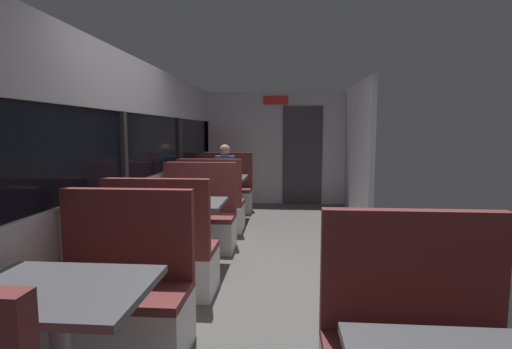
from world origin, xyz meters
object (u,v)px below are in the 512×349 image
at_px(bench_mid_window_facing_end, 163,259).
at_px(seated_passenger, 225,183).
at_px(bench_far_window_facing_end, 212,209).
at_px(bench_mid_window_facing_entry, 198,223).
at_px(bench_near_window_facing_entry, 120,304).
at_px(bench_far_window_facing_entry, 226,194).
at_px(dining_table_far_window, 220,182).
at_px(dining_table_near_window, 58,306).
at_px(dining_table_mid_window, 183,211).

height_order(bench_mid_window_facing_end, seated_passenger, seated_passenger).
bearing_deg(bench_far_window_facing_end, bench_mid_window_facing_entry, -90.00).
relative_size(bench_near_window_facing_entry, bench_far_window_facing_entry, 1.00).
height_order(bench_mid_window_facing_end, bench_mid_window_facing_entry, same).
relative_size(dining_table_far_window, seated_passenger, 0.71).
bearing_deg(bench_mid_window_facing_end, bench_mid_window_facing_entry, 90.00).
relative_size(bench_far_window_facing_end, seated_passenger, 0.87).
relative_size(bench_far_window_facing_end, bench_far_window_facing_entry, 1.00).
bearing_deg(dining_table_far_window, bench_mid_window_facing_end, -90.00).
distance_m(bench_mid_window_facing_end, dining_table_far_window, 3.05).
relative_size(dining_table_near_window, seated_passenger, 0.71).
bearing_deg(dining_table_near_window, dining_table_mid_window, 90.00).
bearing_deg(dining_table_far_window, bench_far_window_facing_entry, 90.00).
distance_m(dining_table_near_window, bench_far_window_facing_entry, 5.38).
xyz_separation_m(bench_mid_window_facing_end, dining_table_far_window, (0.00, 3.04, 0.31)).
bearing_deg(dining_table_mid_window, dining_table_far_window, 90.00).
distance_m(dining_table_far_window, bench_far_window_facing_entry, 0.77).
bearing_deg(dining_table_far_window, dining_table_near_window, -90.00).
distance_m(bench_near_window_facing_entry, bench_far_window_facing_entry, 4.67).
relative_size(dining_table_near_window, dining_table_mid_window, 1.00).
bearing_deg(bench_mid_window_facing_entry, dining_table_far_window, 90.00).
height_order(bench_near_window_facing_entry, bench_far_window_facing_entry, same).
relative_size(bench_near_window_facing_entry, bench_mid_window_facing_entry, 1.00).
height_order(bench_mid_window_facing_entry, bench_far_window_facing_entry, same).
height_order(bench_mid_window_facing_end, bench_far_window_facing_entry, same).
xyz_separation_m(dining_table_far_window, bench_far_window_facing_end, (0.00, -0.70, -0.31)).
height_order(dining_table_mid_window, bench_far_window_facing_end, bench_far_window_facing_end).
distance_m(bench_mid_window_facing_end, seated_passenger, 3.67).
bearing_deg(bench_mid_window_facing_end, dining_table_mid_window, 90.00).
height_order(dining_table_near_window, bench_mid_window_facing_entry, bench_mid_window_facing_entry).
height_order(dining_table_mid_window, bench_far_window_facing_entry, bench_far_window_facing_entry).
height_order(dining_table_mid_window, seated_passenger, seated_passenger).
height_order(bench_near_window_facing_entry, seated_passenger, seated_passenger).
bearing_deg(bench_mid_window_facing_entry, dining_table_mid_window, -90.00).
bearing_deg(dining_table_near_window, bench_mid_window_facing_entry, 90.00).
bearing_deg(dining_table_far_window, dining_table_mid_window, -90.00).
bearing_deg(dining_table_mid_window, bench_far_window_facing_entry, 90.00).
bearing_deg(bench_mid_window_facing_end, bench_far_window_facing_end, 90.00).
xyz_separation_m(bench_mid_window_facing_entry, seated_passenger, (0.00, 2.26, 0.21)).
height_order(bench_near_window_facing_entry, bench_far_window_facing_end, same).
bearing_deg(bench_mid_window_facing_entry, bench_mid_window_facing_end, -90.00).
distance_m(bench_near_window_facing_entry, dining_table_mid_window, 1.67).
height_order(bench_mid_window_facing_end, bench_far_window_facing_end, same).
distance_m(bench_mid_window_facing_entry, seated_passenger, 2.27).
distance_m(bench_far_window_facing_end, bench_far_window_facing_entry, 1.40).
distance_m(bench_near_window_facing_entry, seated_passenger, 4.61).
xyz_separation_m(bench_near_window_facing_entry, bench_mid_window_facing_end, (0.00, 0.94, 0.00)).
xyz_separation_m(bench_mid_window_facing_end, bench_mid_window_facing_entry, (0.00, 1.40, 0.00)).
distance_m(bench_far_window_facing_entry, seated_passenger, 0.22).
bearing_deg(seated_passenger, dining_table_far_window, -90.00).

